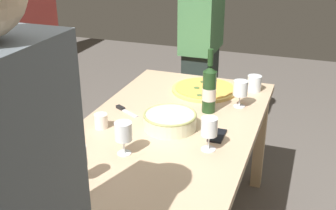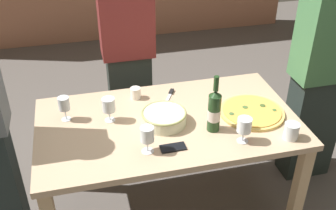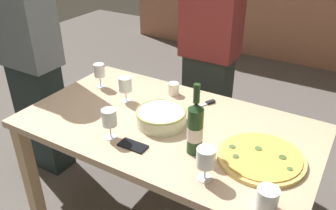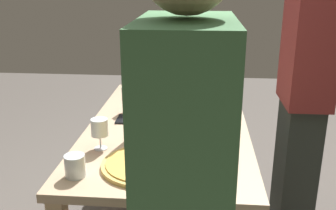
{
  "view_description": "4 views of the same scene",
  "coord_description": "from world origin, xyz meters",
  "px_view_note": "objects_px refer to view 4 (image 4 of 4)",
  "views": [
    {
      "loc": [
        -1.87,
        -0.68,
        1.72
      ],
      "look_at": [
        0.0,
        0.0,
        0.86
      ],
      "focal_mm": 45.39,
      "sensor_mm": 36.0,
      "label": 1
    },
    {
      "loc": [
        -0.48,
        -1.98,
        2.16
      ],
      "look_at": [
        0.0,
        0.0,
        0.86
      ],
      "focal_mm": 43.06,
      "sensor_mm": 36.0,
      "label": 2
    },
    {
      "loc": [
        0.83,
        -1.39,
        1.77
      ],
      "look_at": [
        0.0,
        0.0,
        0.86
      ],
      "focal_mm": 37.55,
      "sensor_mm": 36.0,
      "label": 3
    },
    {
      "loc": [
        2.07,
        0.18,
        1.56
      ],
      "look_at": [
        0.0,
        0.0,
        0.86
      ],
      "focal_mm": 41.25,
      "sensor_mm": 36.0,
      "label": 4
    }
  ],
  "objects_px": {
    "person_host": "(303,97)",
    "wine_glass_near_pizza": "(128,95)",
    "wine_bottle": "(134,115)",
    "wine_glass_far_right": "(186,89)",
    "person_guest_right": "(185,62)",
    "cup_ceramic": "(75,166)",
    "cell_phone": "(123,119)",
    "serving_bowl": "(165,114)",
    "wine_glass_by_bottle": "(100,129)",
    "pizza": "(147,164)",
    "wine_glass_far_left": "(198,79)",
    "cup_amber": "(221,110)",
    "dining_table": "(168,138)",
    "pizza_knife": "(220,130)"
  },
  "relations": [
    {
      "from": "cell_phone",
      "to": "pizza",
      "type": "bearing_deg",
      "value": 110.5
    },
    {
      "from": "person_guest_right",
      "to": "serving_bowl",
      "type": "bearing_deg",
      "value": -1.21
    },
    {
      "from": "wine_bottle",
      "to": "wine_glass_far_right",
      "type": "height_order",
      "value": "wine_bottle"
    },
    {
      "from": "wine_bottle",
      "to": "pizza_knife",
      "type": "distance_m",
      "value": 0.49
    },
    {
      "from": "cup_amber",
      "to": "person_host",
      "type": "distance_m",
      "value": 0.48
    },
    {
      "from": "serving_bowl",
      "to": "person_host",
      "type": "bearing_deg",
      "value": 96.59
    },
    {
      "from": "wine_bottle",
      "to": "cup_amber",
      "type": "xyz_separation_m",
      "value": [
        -0.39,
        0.46,
        -0.1
      ]
    },
    {
      "from": "cup_ceramic",
      "to": "person_host",
      "type": "height_order",
      "value": "person_host"
    },
    {
      "from": "wine_bottle",
      "to": "cup_ceramic",
      "type": "bearing_deg",
      "value": -24.56
    },
    {
      "from": "person_host",
      "to": "wine_glass_near_pizza",
      "type": "bearing_deg",
      "value": -12.13
    },
    {
      "from": "wine_glass_near_pizza",
      "to": "cell_phone",
      "type": "xyz_separation_m",
      "value": [
        0.14,
        -0.01,
        -0.1
      ]
    },
    {
      "from": "pizza",
      "to": "cell_phone",
      "type": "xyz_separation_m",
      "value": [
        -0.57,
        -0.22,
        -0.01
      ]
    },
    {
      "from": "cup_ceramic",
      "to": "pizza_knife",
      "type": "height_order",
      "value": "cup_ceramic"
    },
    {
      "from": "wine_glass_far_right",
      "to": "person_guest_right",
      "type": "height_order",
      "value": "person_guest_right"
    },
    {
      "from": "wine_glass_by_bottle",
      "to": "wine_bottle",
      "type": "bearing_deg",
      "value": 130.52
    },
    {
      "from": "pizza",
      "to": "person_host",
      "type": "height_order",
      "value": "person_host"
    },
    {
      "from": "serving_bowl",
      "to": "wine_glass_near_pizza",
      "type": "xyz_separation_m",
      "value": [
        -0.15,
        -0.24,
        0.06
      ]
    },
    {
      "from": "cup_ceramic",
      "to": "cell_phone",
      "type": "bearing_deg",
      "value": 174.32
    },
    {
      "from": "pizza",
      "to": "wine_glass_far_right",
      "type": "height_order",
      "value": "wine_glass_far_right"
    },
    {
      "from": "person_guest_right",
      "to": "person_host",
      "type": "bearing_deg",
      "value": 38.72
    },
    {
      "from": "cup_amber",
      "to": "wine_glass_far_left",
      "type": "bearing_deg",
      "value": -161.92
    },
    {
      "from": "pizza",
      "to": "person_guest_right",
      "type": "relative_size",
      "value": 0.24
    },
    {
      "from": "pizza",
      "to": "wine_bottle",
      "type": "xyz_separation_m",
      "value": [
        -0.29,
        -0.1,
        0.12
      ]
    },
    {
      "from": "cell_phone",
      "to": "person_host",
      "type": "relative_size",
      "value": 0.08
    },
    {
      "from": "cell_phone",
      "to": "person_guest_right",
      "type": "bearing_deg",
      "value": -107.27
    },
    {
      "from": "wine_glass_far_right",
      "to": "cup_ceramic",
      "type": "bearing_deg",
      "value": -23.28
    },
    {
      "from": "cup_amber",
      "to": "cell_phone",
      "type": "xyz_separation_m",
      "value": [
        0.11,
        -0.58,
        -0.03
      ]
    },
    {
      "from": "wine_glass_by_bottle",
      "to": "person_guest_right",
      "type": "xyz_separation_m",
      "value": [
        -1.48,
        0.35,
        0.01
      ]
    },
    {
      "from": "wine_glass_far_left",
      "to": "person_host",
      "type": "relative_size",
      "value": 0.09
    },
    {
      "from": "wine_glass_far_left",
      "to": "cup_ceramic",
      "type": "bearing_deg",
      "value": -21.75
    },
    {
      "from": "wine_glass_near_pizza",
      "to": "pizza",
      "type": "bearing_deg",
      "value": 16.77
    },
    {
      "from": "wine_glass_far_left",
      "to": "pizza_knife",
      "type": "distance_m",
      "value": 0.71
    },
    {
      "from": "cup_ceramic",
      "to": "person_guest_right",
      "type": "bearing_deg",
      "value": 167.58
    },
    {
      "from": "cell_phone",
      "to": "wine_glass_by_bottle",
      "type": "bearing_deg",
      "value": 84.89
    },
    {
      "from": "wine_glass_far_right",
      "to": "person_host",
      "type": "relative_size",
      "value": 0.09
    },
    {
      "from": "serving_bowl",
      "to": "wine_glass_by_bottle",
      "type": "relative_size",
      "value": 1.76
    },
    {
      "from": "serving_bowl",
      "to": "wine_bottle",
      "type": "bearing_deg",
      "value": -26.21
    },
    {
      "from": "dining_table",
      "to": "wine_bottle",
      "type": "relative_size",
      "value": 4.46
    },
    {
      "from": "pizza",
      "to": "serving_bowl",
      "type": "distance_m",
      "value": 0.56
    },
    {
      "from": "cup_ceramic",
      "to": "cup_amber",
      "type": "bearing_deg",
      "value": 140.58
    },
    {
      "from": "serving_bowl",
      "to": "person_host",
      "type": "height_order",
      "value": "person_host"
    },
    {
      "from": "pizza",
      "to": "serving_bowl",
      "type": "xyz_separation_m",
      "value": [
        -0.56,
        0.03,
        0.03
      ]
    },
    {
      "from": "wine_bottle",
      "to": "wine_glass_far_left",
      "type": "xyz_separation_m",
      "value": [
        -0.85,
        0.31,
        -0.03
      ]
    },
    {
      "from": "wine_bottle",
      "to": "wine_glass_near_pizza",
      "type": "bearing_deg",
      "value": -165.18
    },
    {
      "from": "serving_bowl",
      "to": "person_host",
      "type": "distance_m",
      "value": 0.81
    },
    {
      "from": "pizza",
      "to": "cell_phone",
      "type": "bearing_deg",
      "value": -158.76
    },
    {
      "from": "wine_glass_by_bottle",
      "to": "wine_glass_near_pizza",
      "type": "bearing_deg",
      "value": 176.02
    },
    {
      "from": "pizza",
      "to": "cup_amber",
      "type": "relative_size",
      "value": 5.33
    },
    {
      "from": "person_host",
      "to": "person_guest_right",
      "type": "xyz_separation_m",
      "value": [
        -0.99,
        -0.73,
        -0.03
      ]
    },
    {
      "from": "wine_glass_near_pizza",
      "to": "wine_glass_far_right",
      "type": "height_order",
      "value": "wine_glass_near_pizza"
    }
  ]
}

